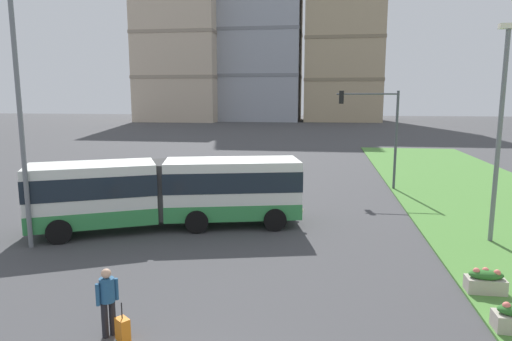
# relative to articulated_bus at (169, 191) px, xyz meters

# --- Properties ---
(articulated_bus) EXTENTS (11.87, 6.34, 3.00)m
(articulated_bus) POSITION_rel_articulated_bus_xyz_m (0.00, 0.00, 0.00)
(articulated_bus) COLOR silver
(articulated_bus) RESTS_ON ground
(car_black_sedan) EXTENTS (4.50, 2.23, 1.58)m
(car_black_sedan) POSITION_rel_articulated_bus_xyz_m (-2.05, 7.26, -0.90)
(car_black_sedan) COLOR black
(car_black_sedan) RESTS_ON ground
(pedestrian_crossing) EXTENTS (0.40, 0.48, 1.74)m
(pedestrian_crossing) POSITION_rel_articulated_bus_xyz_m (1.59, -9.16, -0.65)
(pedestrian_crossing) COLOR black
(pedestrian_crossing) RESTS_ON ground
(rolling_suitcase) EXTENTS (0.43, 0.41, 0.97)m
(rolling_suitcase) POSITION_rel_articulated_bus_xyz_m (2.04, -9.36, -1.34)
(rolling_suitcase) COLOR orange
(rolling_suitcase) RESTS_ON ground
(flower_planter_2) EXTENTS (1.10, 0.56, 0.74)m
(flower_planter_2) POSITION_rel_articulated_bus_xyz_m (11.59, -5.31, -1.23)
(flower_planter_2) COLOR #B7AD9E
(flower_planter_2) RESTS_ON grass_median
(traffic_light_far_right) EXTENTS (3.79, 0.28, 6.16)m
(traffic_light_far_right) POSITION_rel_articulated_bus_xyz_m (9.99, 10.02, 2.57)
(traffic_light_far_right) COLOR #474C51
(traffic_light_far_right) RESTS_ON ground
(streetlight_left) EXTENTS (0.70, 0.28, 9.95)m
(streetlight_left) POSITION_rel_articulated_bus_xyz_m (-4.51, -3.39, 3.77)
(streetlight_left) COLOR slate
(streetlight_left) RESTS_ON ground
(streetlight_median) EXTENTS (0.70, 0.28, 8.54)m
(streetlight_median) POSITION_rel_articulated_bus_xyz_m (13.49, -0.13, 3.06)
(streetlight_median) COLOR slate
(streetlight_median) RESTS_ON ground
(apartment_tower_west) EXTENTS (18.58, 19.59, 38.12)m
(apartment_tower_west) POSITION_rel_articulated_bus_xyz_m (-26.01, 85.96, 17.43)
(apartment_tower_west) COLOR #C6B299
(apartment_tower_west) RESTS_ON ground
(apartment_tower_westcentre) EXTENTS (18.31, 15.72, 49.80)m
(apartment_tower_westcentre) POSITION_rel_articulated_bus_xyz_m (-7.95, 88.61, 23.27)
(apartment_tower_westcentre) COLOR #9EA3AD
(apartment_tower_westcentre) RESTS_ON ground
(apartment_tower_centre) EXTENTS (17.26, 18.41, 44.81)m
(apartment_tower_centre) POSITION_rel_articulated_bus_xyz_m (10.87, 91.06, 20.77)
(apartment_tower_centre) COLOR tan
(apartment_tower_centre) RESTS_ON ground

